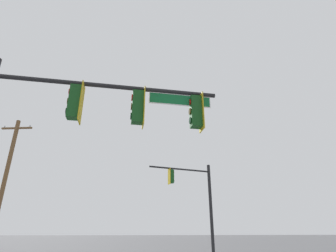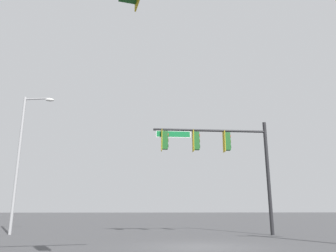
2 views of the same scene
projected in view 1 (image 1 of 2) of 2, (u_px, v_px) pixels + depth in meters
name	position (u px, v px, depth m)	size (l,w,h in m)	color
signal_pole_near	(88.00, 120.00, 7.91)	(7.10, 0.53, 6.76)	black
signal_pole_far	(199.00, 197.00, 21.82)	(5.51, 1.28, 7.33)	black
utility_pole	(4.00, 182.00, 18.11)	(2.29, 0.68, 9.64)	brown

